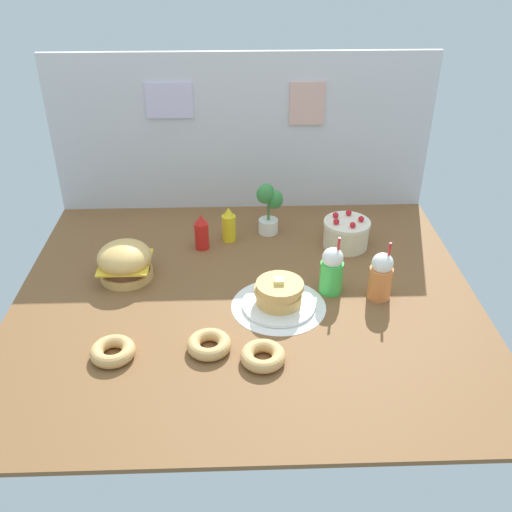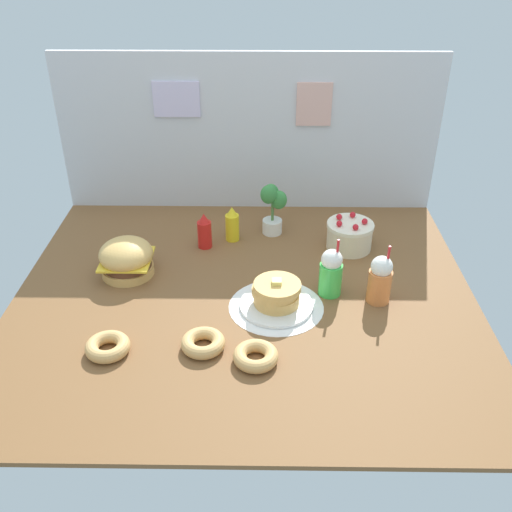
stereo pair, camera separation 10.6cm
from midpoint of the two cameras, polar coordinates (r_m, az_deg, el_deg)
The scene contains 14 objects.
ground_plane at distance 2.55m, azimuth -2.19°, elevation -4.19°, with size 2.04×1.81×0.02m, color brown.
back_wall at distance 3.15m, azimuth -2.39°, elevation 12.12°, with size 2.04×0.04×0.86m.
doily_mat at distance 2.48m, azimuth 1.04°, elevation -5.01°, with size 0.41×0.41×0.00m, color white.
burger at distance 2.71m, azimuth -14.02°, elevation -0.55°, with size 0.25×0.25×0.18m.
pancake_stack at distance 2.45m, azimuth 1.05°, elevation -3.97°, with size 0.32×0.32×0.14m.
layer_cake at distance 2.91m, azimuth 7.94°, elevation 2.25°, with size 0.23×0.23×0.17m.
ketchup_bottle at distance 2.87m, azimuth -6.50°, elevation 2.30°, with size 0.07×0.07×0.19m.
mustard_bottle at distance 2.93m, azimuth -3.76°, elevation 3.07°, with size 0.07×0.07×0.19m.
cream_soda_cup at distance 2.53m, azimuth 6.36°, elevation -1.46°, with size 0.10×0.10×0.28m.
orange_float_cup at distance 2.52m, azimuth 11.16°, elevation -2.00°, with size 0.10×0.10×0.28m.
donut_pink_glaze at distance 2.29m, azimuth -15.39°, elevation -9.13°, with size 0.17×0.17×0.05m.
donut_chocolate at distance 2.25m, azimuth -6.06°, elevation -8.75°, with size 0.17×0.17×0.05m.
donut_vanilla at distance 2.19m, azimuth -0.71°, elevation -9.92°, with size 0.17×0.17×0.05m.
potted_plant at distance 2.97m, azimuth 0.23°, elevation 4.94°, with size 0.14×0.11×0.28m.
Camera 1 is at (-0.03, -2.07, 1.48)m, focal length 40.15 mm.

